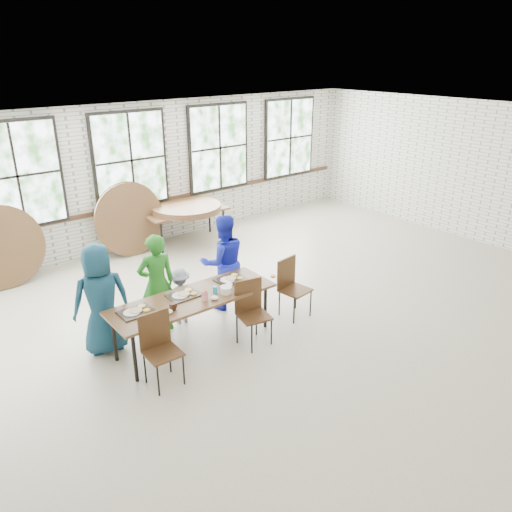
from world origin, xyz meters
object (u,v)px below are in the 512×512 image
(dining_table, at_px, (193,300))
(storage_table, at_px, (186,213))
(chair_near_right, at_px, (251,307))
(chair_near_left, at_px, (159,343))

(dining_table, bearing_deg, storage_table, 60.38)
(chair_near_right, relative_size, storage_table, 0.52)
(storage_table, bearing_deg, chair_near_left, -123.19)
(chair_near_left, relative_size, storage_table, 0.52)
(chair_near_right, bearing_deg, storage_table, 82.87)
(chair_near_right, distance_m, storage_table, 4.28)
(dining_table, bearing_deg, chair_near_right, -34.51)
(chair_near_left, height_order, storage_table, chair_near_left)
(dining_table, relative_size, storage_table, 1.32)
(chair_near_right, bearing_deg, chair_near_left, -167.35)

